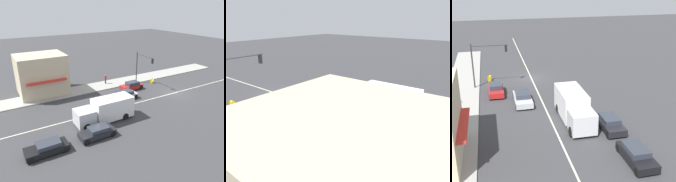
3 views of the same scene
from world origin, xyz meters
The scene contains 11 objects.
ground_plane centered at (0.00, 18.00, 0.00)m, with size 160.00×160.00×0.00m, color #38383A.
sidewalk_right centered at (9.00, 18.50, 0.06)m, with size 4.00×73.00×0.12m, color #9E9B93.
lane_marking_center centered at (0.00, 0.00, 0.00)m, with size 0.16×60.00×0.01m, color beige.
traffic_signal_main centered at (6.12, 2.39, 3.90)m, with size 4.59×0.34×5.60m.
pedestrian centered at (9.64, 7.81, 1.00)m, with size 0.34×0.34×1.67m.
warning_aframe_sign centered at (5.68, 0.16, 0.43)m, with size 0.45×0.53×0.84m.
delivery_truck centered at (-2.20, 14.25, 1.47)m, with size 2.44×7.50×2.87m.
hatchback_red centered at (5.00, 5.25, 0.64)m, with size 1.73×3.85×1.34m.
suv_black centered at (-5.00, 22.48, 0.60)m, with size 1.80×4.22×1.22m.
sedan_silver centered at (2.20, 8.72, 0.63)m, with size 1.86×4.40×1.30m.
sedan_dark centered at (-5.00, 16.94, 0.60)m, with size 1.77×4.04×1.24m.
Camera 3 is at (5.37, 41.33, 13.65)m, focal length 50.00 mm.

